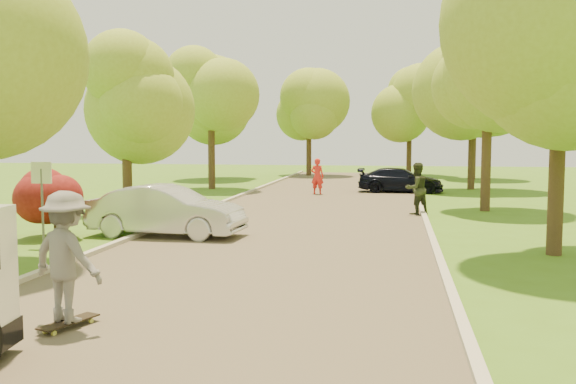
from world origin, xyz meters
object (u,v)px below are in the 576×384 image
Objects in this scene: person_striped at (317,176)px; street_sign at (42,186)px; dark_sedan at (400,180)px; person_olive at (416,189)px; longboard at (69,322)px; skateboarder at (67,256)px; silver_sedan at (166,211)px.

street_sign is at bearing 83.90° from person_striped.
dark_sedan is 2.25× the size of person_olive.
longboard is 0.98m from skateboarder.
person_striped is (5.14, 15.68, -0.69)m from street_sign.
street_sign is 2.14× the size of longboard.
dark_sedan is at bearing -143.68° from person_striped.
street_sign is 1.16× the size of person_olive.
street_sign is at bearing 135.31° from silver_sedan.
dark_sedan is (6.60, 15.30, -0.11)m from silver_sedan.
dark_sedan is 4.14× the size of longboard.
skateboarder reaches higher than longboard.
silver_sedan is (2.50, 2.16, -0.84)m from street_sign.
longboard is (-4.96, -23.86, -0.51)m from dark_sedan.
silver_sedan is at bearing 6.12° from person_olive.
skateboarder is at bearing -164.70° from silver_sedan.
silver_sedan is 16.66m from dark_sedan.
person_olive reaches higher than person_striped.
silver_sedan is at bearing -59.80° from longboard.
silver_sedan is 2.34× the size of person_olive.
longboard is (4.14, -6.40, -1.46)m from street_sign.
person_olive reaches higher than dark_sedan.
street_sign is at bearing 5.99° from person_olive.
person_striped is (2.64, 13.52, 0.15)m from silver_sedan.
dark_sedan is at bearing 62.48° from street_sign.
person_striped reaches higher than longboard.
dark_sedan is (9.10, 17.46, -0.95)m from street_sign.
skateboarder is 15.78m from person_olive.
street_sign reaches higher than dark_sedan.
dark_sedan is at bearing -18.88° from silver_sedan.
longboard is 0.54× the size of person_olive.
street_sign is 3.41m from silver_sedan.
dark_sedan is at bearing -82.39° from longboard.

